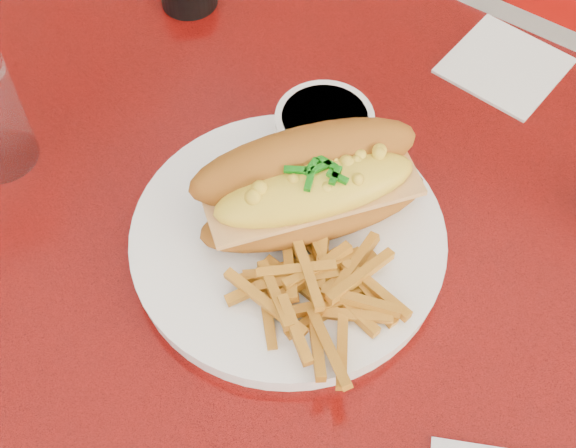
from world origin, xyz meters
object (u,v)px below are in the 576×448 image
Objects in this scene: mac_hoagie at (311,186)px; fork at (363,250)px; dinner_plate at (288,241)px; gravy_ramekin at (324,133)px; diner_table at (355,350)px; booth_bench_far at (570,100)px.

mac_hoagie reaches higher than fork.
dinner_plate is at bearing 86.28° from fork.
gravy_ramekin reaches higher than dinner_plate.
dinner_plate is (-0.08, -0.02, 0.17)m from diner_table.
dinner_plate is 1.57× the size of mac_hoagie.
dinner_plate is 0.12m from gravy_ramekin.
gravy_ramekin is at bearing -99.30° from booth_bench_far.
mac_hoagie is (-0.08, -0.79, 0.54)m from booth_bench_far.
dinner_plate reaches higher than fork.
gravy_ramekin is at bearing 62.56° from mac_hoagie.
mac_hoagie is 0.08m from fork.
booth_bench_far is at bearing 90.00° from diner_table.
booth_bench_far reaches higher than fork.
fork is 0.95× the size of gravy_ramekin.
booth_bench_far is at bearing 31.92° from mac_hoagie.
dinner_plate is at bearing -95.45° from booth_bench_far.
mac_hoagie is 0.10m from gravy_ramekin.
gravy_ramekin is (-0.12, 0.10, 0.19)m from diner_table.
fork is at bearing 140.74° from diner_table.
diner_table is 3.31× the size of dinner_plate.
diner_table is at bearing -66.29° from mac_hoagie.
fork is (-0.01, -0.80, 0.50)m from booth_bench_far.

